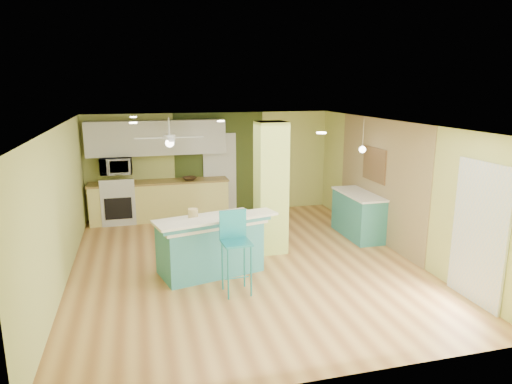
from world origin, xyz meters
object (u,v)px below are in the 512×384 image
fruit_bowl (189,179)px  canister (193,214)px  side_counter (358,214)px  bar_stool (235,239)px  peninsula (210,245)px

fruit_bowl → canister: bearing=-95.4°
side_counter → bar_stool: bearing=-147.7°
peninsula → fruit_bowl: peninsula is taller
peninsula → side_counter: bearing=4.8°
side_counter → fruit_bowl: size_ratio=4.42×
canister → fruit_bowl: bearing=84.6°
side_counter → canister: bearing=-164.6°
peninsula → side_counter: 3.53m
peninsula → bar_stool: bearing=-86.5°
bar_stool → peninsula: bearing=104.2°
peninsula → fruit_bowl: (0.05, 3.36, 0.49)m
side_counter → fruit_bowl: 4.02m
side_counter → canister: size_ratio=7.94×
peninsula → bar_stool: size_ratio=1.62×
bar_stool → side_counter: bearing=29.2°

